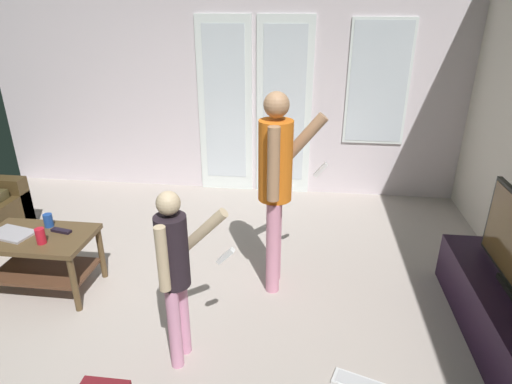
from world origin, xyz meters
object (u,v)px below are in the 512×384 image
at_px(laptop_closed, 12,234).
at_px(tv_remote_black, 61,231).
at_px(tv_stand, 507,320).
at_px(coffee_table, 40,251).
at_px(person_adult, 277,178).
at_px(cup_near_edge, 41,236).
at_px(person_child, 175,266).
at_px(cup_by_laptop, 48,220).

bearing_deg(laptop_closed, tv_remote_black, 26.63).
xyz_separation_m(tv_stand, laptop_closed, (-3.74, 0.18, 0.32)).
height_order(coffee_table, person_adult, person_adult).
bearing_deg(person_adult, cup_near_edge, -166.79).
bearing_deg(person_child, coffee_table, 155.46).
distance_m(tv_stand, cup_near_edge, 3.44).
xyz_separation_m(person_adult, tv_remote_black, (-1.71, -0.23, -0.46)).
distance_m(person_adult, laptop_closed, 2.16).
xyz_separation_m(cup_by_laptop, tv_remote_black, (0.15, -0.08, -0.04)).
xyz_separation_m(coffee_table, person_adult, (1.88, 0.31, 0.61)).
height_order(person_child, cup_near_edge, person_child).
bearing_deg(person_child, laptop_closed, 158.80).
bearing_deg(person_adult, person_child, -120.50).
distance_m(cup_near_edge, cup_by_laptop, 0.28).
distance_m(person_child, cup_near_edge, 1.34).
distance_m(laptop_closed, cup_near_edge, 0.33).
height_order(person_adult, cup_by_laptop, person_adult).
height_order(laptop_closed, cup_near_edge, cup_near_edge).
bearing_deg(cup_by_laptop, tv_remote_black, -27.32).
bearing_deg(person_adult, tv_remote_black, -172.39).
relative_size(laptop_closed, cup_by_laptop, 2.98).
distance_m(person_adult, cup_near_edge, 1.86).
bearing_deg(tv_stand, cup_by_laptop, 174.34).
distance_m(coffee_table, cup_near_edge, 0.26).
xyz_separation_m(coffee_table, tv_stand, (3.54, -0.19, -0.17)).
bearing_deg(coffee_table, tv_remote_black, 24.86).
distance_m(tv_stand, cup_by_laptop, 3.56).
xyz_separation_m(tv_stand, person_child, (-2.20, -0.42, 0.53)).
height_order(laptop_closed, tv_remote_black, tv_remote_black).
distance_m(person_adult, tv_remote_black, 1.79).
xyz_separation_m(person_child, tv_remote_black, (-1.17, 0.69, -0.21)).
height_order(coffee_table, tv_stand, coffee_table).
bearing_deg(laptop_closed, person_child, -8.57).
relative_size(laptop_closed, tv_remote_black, 1.96).
bearing_deg(person_child, cup_near_edge, 157.68).
height_order(person_adult, person_child, person_adult).
height_order(person_child, laptop_closed, person_child).
bearing_deg(tv_remote_black, person_child, -19.26).
xyz_separation_m(coffee_table, cup_near_edge, (0.11, -0.11, 0.21)).
relative_size(coffee_table, cup_near_edge, 6.80).
distance_m(laptop_closed, tv_remote_black, 0.38).
bearing_deg(person_child, tv_remote_black, 149.57).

